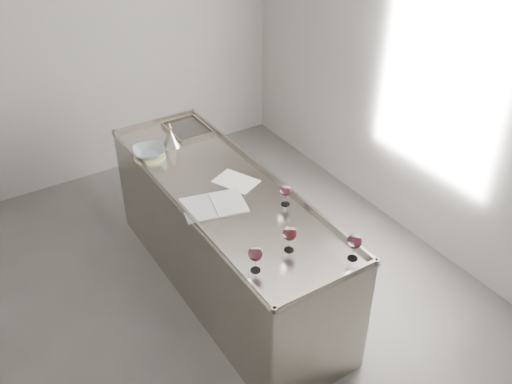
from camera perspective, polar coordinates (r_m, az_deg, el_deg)
room_shell at (r=3.41m, az=-8.31°, el=1.99°), size 4.54×5.04×2.84m
counter at (r=4.34m, az=-3.06°, el=-4.70°), size 0.77×2.42×0.97m
wine_glass_left at (r=3.29m, az=-0.06°, el=-6.24°), size 0.09×0.09×0.17m
wine_glass_middle at (r=3.44m, az=3.38°, el=-4.21°), size 0.09×0.09×0.18m
wine_glass_right at (r=3.42m, az=9.81°, el=-4.95°), size 0.09×0.09×0.18m
wine_glass_small at (r=3.83m, az=3.00°, el=0.09°), size 0.08×0.08×0.15m
notebook at (r=3.88m, az=-4.22°, el=-1.34°), size 0.48×0.39×0.02m
loose_paper_top at (r=4.13m, az=-2.01°, el=1.09°), size 0.32×0.36×0.00m
trivet at (r=4.48m, az=-10.59°, el=3.51°), size 0.30×0.30×0.02m
ceramic_bowl at (r=4.46m, az=-10.64°, el=3.96°), size 0.30×0.30×0.06m
wine_funnel at (r=4.59m, az=-8.51°, el=5.24°), size 0.14×0.14×0.21m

